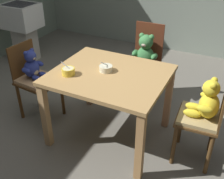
{
  "coord_description": "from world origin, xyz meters",
  "views": [
    {
      "loc": [
        1.0,
        -1.97,
        1.89
      ],
      "look_at": [
        0.0,
        0.05,
        0.52
      ],
      "focal_mm": 43.51,
      "sensor_mm": 36.0,
      "label": 1
    }
  ],
  "objects_px": {
    "teddy_chair_near_right": "(205,110)",
    "dining_table": "(110,83)",
    "porridge_bowl_yellow_near_left": "(68,71)",
    "teddy_chair_near_left": "(34,75)",
    "porridge_bowl_cream_center": "(106,68)",
    "sink_basin": "(22,24)",
    "teddy_chair_far_center": "(145,56)"
  },
  "relations": [
    {
      "from": "porridge_bowl_yellow_near_left",
      "to": "sink_basin",
      "type": "height_order",
      "value": "sink_basin"
    },
    {
      "from": "teddy_chair_near_left",
      "to": "sink_basin",
      "type": "height_order",
      "value": "sink_basin"
    },
    {
      "from": "teddy_chair_far_center",
      "to": "teddy_chair_near_right",
      "type": "bearing_deg",
      "value": 47.02
    },
    {
      "from": "teddy_chair_near_left",
      "to": "porridge_bowl_cream_center",
      "type": "bearing_deg",
      "value": 9.86
    },
    {
      "from": "porridge_bowl_cream_center",
      "to": "teddy_chair_near_left",
      "type": "bearing_deg",
      "value": -175.45
    },
    {
      "from": "teddy_chair_near_right",
      "to": "porridge_bowl_cream_center",
      "type": "height_order",
      "value": "teddy_chair_near_right"
    },
    {
      "from": "porridge_bowl_yellow_near_left",
      "to": "sink_basin",
      "type": "bearing_deg",
      "value": 143.68
    },
    {
      "from": "teddy_chair_far_center",
      "to": "porridge_bowl_cream_center",
      "type": "xyz_separation_m",
      "value": [
        -0.1,
        -0.79,
        0.18
      ]
    },
    {
      "from": "sink_basin",
      "to": "porridge_bowl_yellow_near_left",
      "type": "bearing_deg",
      "value": -36.32
    },
    {
      "from": "teddy_chair_near_left",
      "to": "sink_basin",
      "type": "xyz_separation_m",
      "value": [
        -1.17,
        1.12,
        0.06
      ]
    },
    {
      "from": "dining_table",
      "to": "teddy_chair_near_left",
      "type": "height_order",
      "value": "teddy_chair_near_left"
    },
    {
      "from": "dining_table",
      "to": "porridge_bowl_cream_center",
      "type": "xyz_separation_m",
      "value": [
        -0.05,
        0.02,
        0.14
      ]
    },
    {
      "from": "teddy_chair_near_left",
      "to": "teddy_chair_near_right",
      "type": "xyz_separation_m",
      "value": [
        1.75,
        0.1,
        0.03
      ]
    },
    {
      "from": "dining_table",
      "to": "sink_basin",
      "type": "bearing_deg",
      "value": 152.23
    },
    {
      "from": "sink_basin",
      "to": "teddy_chair_near_left",
      "type": "bearing_deg",
      "value": -43.82
    },
    {
      "from": "teddy_chair_near_right",
      "to": "dining_table",
      "type": "bearing_deg",
      "value": 0.51
    },
    {
      "from": "teddy_chair_near_left",
      "to": "teddy_chair_near_right",
      "type": "relative_size",
      "value": 1.0
    },
    {
      "from": "dining_table",
      "to": "teddy_chair_near_left",
      "type": "xyz_separation_m",
      "value": [
        -0.88,
        -0.04,
        -0.09
      ]
    },
    {
      "from": "teddy_chair_near_left",
      "to": "porridge_bowl_cream_center",
      "type": "height_order",
      "value": "teddy_chair_near_left"
    },
    {
      "from": "teddy_chair_far_center",
      "to": "teddy_chair_near_right",
      "type": "relative_size",
      "value": 1.11
    },
    {
      "from": "teddy_chair_far_center",
      "to": "porridge_bowl_cream_center",
      "type": "relative_size",
      "value": 7.2
    },
    {
      "from": "teddy_chair_near_right",
      "to": "sink_basin",
      "type": "bearing_deg",
      "value": -22.55
    },
    {
      "from": "dining_table",
      "to": "teddy_chair_far_center",
      "type": "relative_size",
      "value": 1.11
    },
    {
      "from": "dining_table",
      "to": "teddy_chair_near_right",
      "type": "xyz_separation_m",
      "value": [
        0.87,
        0.06,
        -0.07
      ]
    },
    {
      "from": "teddy_chair_near_right",
      "to": "sink_basin",
      "type": "relative_size",
      "value": 0.95
    },
    {
      "from": "teddy_chair_far_center",
      "to": "teddy_chair_near_right",
      "type": "distance_m",
      "value": 1.11
    },
    {
      "from": "teddy_chair_far_center",
      "to": "porridge_bowl_cream_center",
      "type": "bearing_deg",
      "value": -7.86
    },
    {
      "from": "teddy_chair_far_center",
      "to": "porridge_bowl_cream_center",
      "type": "height_order",
      "value": "teddy_chair_far_center"
    },
    {
      "from": "teddy_chair_far_center",
      "to": "porridge_bowl_yellow_near_left",
      "type": "distance_m",
      "value": 1.08
    },
    {
      "from": "teddy_chair_near_left",
      "to": "sink_basin",
      "type": "relative_size",
      "value": 0.94
    },
    {
      "from": "porridge_bowl_yellow_near_left",
      "to": "teddy_chair_near_left",
      "type": "bearing_deg",
      "value": 165.29
    },
    {
      "from": "teddy_chair_near_right",
      "to": "porridge_bowl_yellow_near_left",
      "type": "distance_m",
      "value": 1.24
    }
  ]
}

